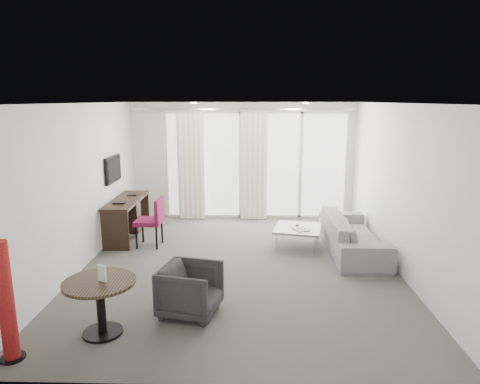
{
  "coord_description": "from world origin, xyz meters",
  "views": [
    {
      "loc": [
        0.19,
        -6.57,
        2.65
      ],
      "look_at": [
        0.0,
        0.6,
        1.1
      ],
      "focal_mm": 32.0,
      "sensor_mm": 36.0,
      "label": 1
    }
  ],
  "objects_px": {
    "red_lamp": "(6,302)",
    "rattan_chair_b": "(332,192)",
    "round_table": "(101,307)",
    "desk": "(127,218)",
    "tub_armchair": "(191,290)",
    "sofa": "(353,234)",
    "rattan_chair_a": "(270,187)",
    "desk_chair": "(149,222)",
    "coffee_table": "(298,237)"
  },
  "relations": [
    {
      "from": "desk",
      "to": "coffee_table",
      "type": "height_order",
      "value": "desk"
    },
    {
      "from": "desk_chair",
      "to": "coffee_table",
      "type": "distance_m",
      "value": 2.74
    },
    {
      "from": "coffee_table",
      "to": "rattan_chair_b",
      "type": "bearing_deg",
      "value": 68.89
    },
    {
      "from": "round_table",
      "to": "desk",
      "type": "bearing_deg",
      "value": 101.31
    },
    {
      "from": "coffee_table",
      "to": "rattan_chair_a",
      "type": "relative_size",
      "value": 1.0
    },
    {
      "from": "desk",
      "to": "rattan_chair_a",
      "type": "distance_m",
      "value": 4.14
    },
    {
      "from": "round_table",
      "to": "rattan_chair_a",
      "type": "xyz_separation_m",
      "value": [
        2.2,
        6.47,
        0.09
      ]
    },
    {
      "from": "desk_chair",
      "to": "rattan_chair_a",
      "type": "bearing_deg",
      "value": 59.08
    },
    {
      "from": "rattan_chair_a",
      "to": "round_table",
      "type": "bearing_deg",
      "value": -110.15
    },
    {
      "from": "sofa",
      "to": "round_table",
      "type": "bearing_deg",
      "value": 128.92
    },
    {
      "from": "round_table",
      "to": "sofa",
      "type": "xyz_separation_m",
      "value": [
        3.52,
        2.84,
        -0.0
      ]
    },
    {
      "from": "red_lamp",
      "to": "sofa",
      "type": "bearing_deg",
      "value": 37.96
    },
    {
      "from": "tub_armchair",
      "to": "sofa",
      "type": "relative_size",
      "value": 0.32
    },
    {
      "from": "sofa",
      "to": "red_lamp",
      "type": "bearing_deg",
      "value": 127.96
    },
    {
      "from": "red_lamp",
      "to": "rattan_chair_b",
      "type": "distance_m",
      "value": 8.03
    },
    {
      "from": "desk",
      "to": "sofa",
      "type": "distance_m",
      "value": 4.28
    },
    {
      "from": "desk_chair",
      "to": "desk",
      "type": "bearing_deg",
      "value": 141.66
    },
    {
      "from": "desk_chair",
      "to": "coffee_table",
      "type": "relative_size",
      "value": 1.11
    },
    {
      "from": "round_table",
      "to": "desk_chair",
      "type": "bearing_deg",
      "value": 93.05
    },
    {
      "from": "round_table",
      "to": "rattan_chair_b",
      "type": "distance_m",
      "value": 7.18
    },
    {
      "from": "desk_chair",
      "to": "red_lamp",
      "type": "height_order",
      "value": "red_lamp"
    },
    {
      "from": "desk",
      "to": "rattan_chair_b",
      "type": "relative_size",
      "value": 2.18
    },
    {
      "from": "tub_armchair",
      "to": "rattan_chair_b",
      "type": "relative_size",
      "value": 0.94
    },
    {
      "from": "red_lamp",
      "to": "coffee_table",
      "type": "relative_size",
      "value": 1.57
    },
    {
      "from": "desk",
      "to": "tub_armchair",
      "type": "relative_size",
      "value": 2.32
    },
    {
      "from": "round_table",
      "to": "sofa",
      "type": "distance_m",
      "value": 4.52
    },
    {
      "from": "desk",
      "to": "red_lamp",
      "type": "distance_m",
      "value": 4.05
    },
    {
      "from": "desk",
      "to": "rattan_chair_a",
      "type": "relative_size",
      "value": 1.98
    },
    {
      "from": "tub_armchair",
      "to": "red_lamp",
      "type": "bearing_deg",
      "value": 133.54
    },
    {
      "from": "coffee_table",
      "to": "rattan_chair_a",
      "type": "distance_m",
      "value": 3.44
    },
    {
      "from": "round_table",
      "to": "coffee_table",
      "type": "relative_size",
      "value": 0.99
    },
    {
      "from": "coffee_table",
      "to": "rattan_chair_a",
      "type": "bearing_deg",
      "value": 96.08
    },
    {
      "from": "sofa",
      "to": "rattan_chair_b",
      "type": "height_order",
      "value": "rattan_chair_b"
    },
    {
      "from": "desk_chair",
      "to": "rattan_chair_a",
      "type": "height_order",
      "value": "desk_chair"
    },
    {
      "from": "sofa",
      "to": "desk_chair",
      "type": "bearing_deg",
      "value": 86.87
    },
    {
      "from": "desk_chair",
      "to": "rattan_chair_b",
      "type": "bearing_deg",
      "value": 41.89
    },
    {
      "from": "desk",
      "to": "round_table",
      "type": "relative_size",
      "value": 2.0
    },
    {
      "from": "rattan_chair_b",
      "to": "red_lamp",
      "type": "bearing_deg",
      "value": -126.89
    },
    {
      "from": "round_table",
      "to": "tub_armchair",
      "type": "height_order",
      "value": "round_table"
    },
    {
      "from": "round_table",
      "to": "rattan_chair_a",
      "type": "relative_size",
      "value": 0.99
    },
    {
      "from": "round_table",
      "to": "tub_armchair",
      "type": "bearing_deg",
      "value": 27.81
    },
    {
      "from": "sofa",
      "to": "rattan_chair_b",
      "type": "relative_size",
      "value": 2.95
    },
    {
      "from": "red_lamp",
      "to": "rattan_chair_a",
      "type": "relative_size",
      "value": 1.56
    },
    {
      "from": "coffee_table",
      "to": "sofa",
      "type": "distance_m",
      "value": 0.98
    },
    {
      "from": "desk",
      "to": "tub_armchair",
      "type": "bearing_deg",
      "value": -61.19
    },
    {
      "from": "desk",
      "to": "red_lamp",
      "type": "height_order",
      "value": "red_lamp"
    },
    {
      "from": "tub_armchair",
      "to": "rattan_chair_a",
      "type": "relative_size",
      "value": 0.86
    },
    {
      "from": "rattan_chair_a",
      "to": "tub_armchair",
      "type": "bearing_deg",
      "value": -103.15
    },
    {
      "from": "desk",
      "to": "rattan_chair_a",
      "type": "xyz_separation_m",
      "value": [
        2.91,
        2.94,
        0.03
      ]
    },
    {
      "from": "round_table",
      "to": "rattan_chair_b",
      "type": "bearing_deg",
      "value": 58.51
    }
  ]
}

